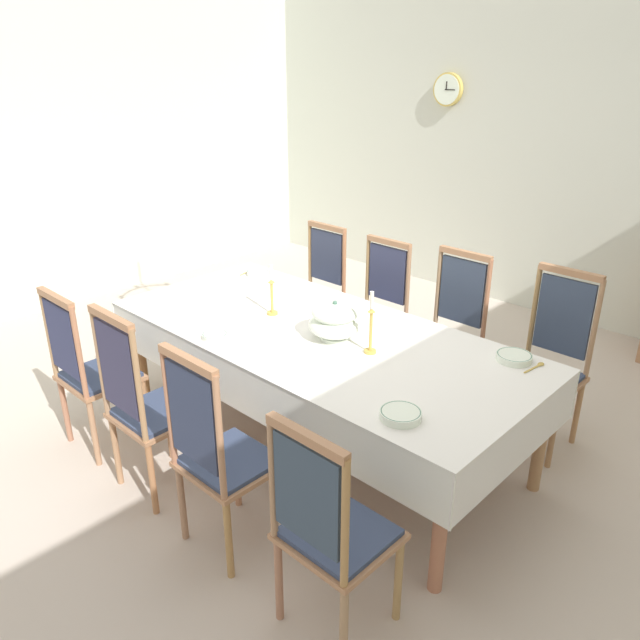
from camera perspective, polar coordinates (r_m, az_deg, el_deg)
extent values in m
cube|color=beige|center=(4.24, 0.97, -10.55)|extent=(7.07, 6.01, 0.04)
cube|color=beige|center=(6.15, 21.60, 16.46)|extent=(7.07, 0.08, 3.55)
cube|color=silver|center=(6.52, -23.73, 16.44)|extent=(0.08, 6.01, 3.55)
cylinder|color=#AF7A47|center=(4.58, -16.22, -3.16)|extent=(0.07, 0.07, 0.75)
cylinder|color=#AA6B4F|center=(3.00, 11.06, -18.22)|extent=(0.07, 0.07, 0.75)
cylinder|color=#AF7C57|center=(5.10, -6.44, 0.44)|extent=(0.07, 0.07, 0.75)
cylinder|color=#A3764D|center=(3.75, 19.81, -9.91)|extent=(0.07, 0.07, 0.75)
cube|color=#A96F52|center=(3.80, -0.20, -2.14)|extent=(2.60, 1.10, 0.08)
cube|color=#A6734F|center=(3.78, -0.20, -1.38)|extent=(2.72, 1.22, 0.03)
cube|color=white|center=(3.77, -0.20, -1.15)|extent=(2.74, 1.24, 0.00)
cube|color=white|center=(3.47, -7.26, -6.43)|extent=(2.74, 0.00, 0.30)
cube|color=white|center=(4.26, 5.52, -0.53)|extent=(2.74, 0.00, 0.30)
cube|color=white|center=(4.80, -12.01, 1.86)|extent=(0.00, 1.24, 0.30)
cube|color=white|center=(3.18, 18.14, -10.59)|extent=(0.00, 1.24, 0.30)
cylinder|color=#A97451|center=(4.48, -18.34, -6.18)|extent=(0.04, 0.04, 0.46)
cylinder|color=#9F704A|center=(4.18, -15.77, -8.04)|extent=(0.04, 0.04, 0.46)
cylinder|color=#A46C51|center=(4.35, -22.48, -7.72)|extent=(0.04, 0.04, 0.46)
cylinder|color=#A97B59|center=(4.05, -20.15, -9.78)|extent=(0.04, 0.04, 0.46)
cube|color=#A6734F|center=(4.14, -19.63, -5.04)|extent=(0.44, 0.42, 0.03)
cube|color=#313D58|center=(4.13, -19.67, -4.74)|extent=(0.40, 0.38, 0.02)
cylinder|color=#9F7852|center=(4.12, -23.77, -1.22)|extent=(0.03, 0.03, 0.58)
cylinder|color=#AA7050|center=(3.78, -21.36, -2.93)|extent=(0.03, 0.03, 0.58)
cube|color=navy|center=(3.94, -22.68, -1.65)|extent=(0.34, 0.02, 0.44)
cube|color=#A6734F|center=(3.84, -23.27, 1.88)|extent=(0.40, 0.04, 0.04)
cylinder|color=#A9734C|center=(5.01, -0.70, -1.66)|extent=(0.04, 0.04, 0.46)
cylinder|color=#A27650|center=(5.26, -3.67, -0.46)|extent=(0.04, 0.04, 0.46)
cylinder|color=#AD6C4E|center=(5.25, 2.04, -0.46)|extent=(0.04, 0.04, 0.46)
cylinder|color=#9F6A4D|center=(5.49, -0.92, 0.64)|extent=(0.04, 0.04, 0.46)
cube|color=#A6734F|center=(5.16, -0.83, 1.99)|extent=(0.44, 0.42, 0.03)
cube|color=#313D58|center=(5.15, -0.83, 2.24)|extent=(0.40, 0.38, 0.02)
cylinder|color=#AB6C47|center=(5.06, 2.24, 5.12)|extent=(0.03, 0.03, 0.57)
cylinder|color=#A77A49|center=(5.32, -0.92, 6.02)|extent=(0.03, 0.03, 0.57)
cube|color=#363D56|center=(5.18, 0.63, 5.88)|extent=(0.34, 0.02, 0.43)
cube|color=#A6734F|center=(5.11, 0.64, 8.61)|extent=(0.40, 0.04, 0.04)
cylinder|color=#9E6B48|center=(3.99, -13.78, -9.47)|extent=(0.04, 0.04, 0.46)
cylinder|color=#AE714E|center=(3.72, -10.48, -11.79)|extent=(0.04, 0.04, 0.46)
cylinder|color=#A97A55|center=(3.84, -18.32, -11.38)|extent=(0.04, 0.04, 0.46)
cylinder|color=#AB7249|center=(3.56, -15.25, -13.99)|extent=(0.04, 0.04, 0.46)
cube|color=#A6734F|center=(3.64, -14.84, -8.49)|extent=(0.44, 0.42, 0.03)
cube|color=#313D58|center=(3.63, -14.88, -8.16)|extent=(0.40, 0.38, 0.02)
cylinder|color=#A07857|center=(3.56, -19.65, -3.73)|extent=(0.03, 0.03, 0.64)
cylinder|color=#A27951|center=(3.25, -16.41, -5.96)|extent=(0.03, 0.03, 0.64)
cube|color=#383755|center=(3.39, -18.17, -4.31)|extent=(0.34, 0.02, 0.49)
cube|color=#A6734F|center=(3.27, -18.79, 0.20)|extent=(0.40, 0.04, 0.04)
cylinder|color=#A96F4A|center=(4.63, 4.99, -3.95)|extent=(0.04, 0.04, 0.46)
cylinder|color=#9F754C|center=(4.85, 1.50, -2.55)|extent=(0.04, 0.04, 0.46)
cylinder|color=#AF6C4D|center=(4.89, 7.65, -2.54)|extent=(0.04, 0.04, 0.46)
cylinder|color=#AD7D4D|center=(5.10, 4.22, -1.27)|extent=(0.04, 0.04, 0.46)
cube|color=#A6734F|center=(4.76, 4.68, 0.05)|extent=(0.44, 0.42, 0.03)
cube|color=#313D58|center=(4.75, 4.69, 0.33)|extent=(0.40, 0.38, 0.02)
cylinder|color=#A17656|center=(4.69, 8.12, 3.38)|extent=(0.03, 0.03, 0.56)
cylinder|color=#A47C4C|center=(4.91, 4.44, 4.47)|extent=(0.03, 0.03, 0.56)
cube|color=#353A58|center=(4.79, 6.25, 4.26)|extent=(0.34, 0.02, 0.43)
cube|color=#A6734F|center=(4.71, 6.38, 7.18)|extent=(0.40, 0.04, 0.04)
cylinder|color=#AD7351|center=(3.53, -7.71, -13.67)|extent=(0.04, 0.04, 0.46)
cylinder|color=#9D7755|center=(3.30, -3.35, -16.51)|extent=(0.04, 0.04, 0.46)
cylinder|color=#9F7357|center=(3.37, -12.63, -16.14)|extent=(0.04, 0.04, 0.46)
cylinder|color=#A37845|center=(3.13, -8.44, -19.42)|extent=(0.04, 0.04, 0.46)
cube|color=#A6734F|center=(3.18, -8.29, -13.03)|extent=(0.44, 0.42, 0.03)
cube|color=#313D58|center=(3.17, -8.32, -12.67)|extent=(0.40, 0.38, 0.02)
cylinder|color=#A46A4D|center=(3.05, -13.78, -7.82)|extent=(0.03, 0.03, 0.63)
cylinder|color=#A57554|center=(2.77, -9.24, -10.84)|extent=(0.03, 0.03, 0.63)
cube|color=#2F3854|center=(2.89, -11.67, -8.74)|extent=(0.34, 0.02, 0.48)
cube|color=#A6734F|center=(2.75, -12.15, -3.68)|extent=(0.40, 0.04, 0.04)
cylinder|color=#A57758|center=(4.31, 11.85, -6.64)|extent=(0.04, 0.04, 0.46)
cylinder|color=#AB6B59|center=(4.48, 7.76, -5.05)|extent=(0.04, 0.04, 0.46)
cylinder|color=#AD6A57|center=(4.58, 14.29, -4.95)|extent=(0.04, 0.04, 0.46)
cylinder|color=#A56F4D|center=(4.75, 10.34, -3.52)|extent=(0.04, 0.04, 0.46)
cube|color=#A6734F|center=(4.42, 11.30, -2.26)|extent=(0.44, 0.42, 0.03)
cube|color=#313D58|center=(4.41, 11.32, -1.97)|extent=(0.40, 0.38, 0.02)
cylinder|color=#A66A4B|center=(4.36, 15.12, 1.57)|extent=(0.03, 0.03, 0.61)
cylinder|color=#9F7C58|center=(4.54, 10.86, 2.84)|extent=(0.03, 0.03, 0.61)
cube|color=#364156|center=(4.44, 12.98, 2.59)|extent=(0.34, 0.02, 0.46)
cube|color=#A6734F|center=(4.35, 13.31, 5.98)|extent=(0.40, 0.04, 0.04)
cylinder|color=#A0764C|center=(3.12, 1.32, -19.37)|extent=(0.04, 0.04, 0.46)
cylinder|color=#A07C4B|center=(2.95, 7.25, -22.68)|extent=(0.04, 0.04, 0.46)
cylinder|color=#9E6B51|center=(2.93, -3.82, -22.78)|extent=(0.04, 0.04, 0.46)
cylinder|color=#A07C59|center=(2.75, 2.21, -26.74)|extent=(0.04, 0.04, 0.46)
cube|color=#A6734F|center=(2.76, 1.79, -19.36)|extent=(0.44, 0.42, 0.03)
cube|color=#313D58|center=(2.74, 1.80, -18.98)|extent=(0.40, 0.38, 0.02)
cylinder|color=#A17655|center=(2.57, -4.40, -14.41)|extent=(0.03, 0.03, 0.58)
cylinder|color=#A67A47|center=(2.36, 2.34, -18.44)|extent=(0.03, 0.03, 0.58)
cube|color=#344456|center=(2.44, -1.21, -15.84)|extent=(0.34, 0.02, 0.44)
cube|color=#A6734F|center=(2.29, -1.27, -10.78)|extent=(0.40, 0.04, 0.04)
cylinder|color=#A5774F|center=(4.04, 20.70, -9.93)|extent=(0.04, 0.04, 0.46)
cylinder|color=#AA714D|center=(4.16, 15.93, -8.19)|extent=(0.04, 0.04, 0.46)
cylinder|color=#AC7B50|center=(4.33, 22.67, -7.87)|extent=(0.04, 0.04, 0.46)
cylinder|color=#AC6A4C|center=(4.45, 18.17, -6.33)|extent=(0.04, 0.04, 0.46)
cube|color=#A6734F|center=(4.13, 19.81, -5.18)|extent=(0.44, 0.42, 0.03)
cube|color=#313D58|center=(4.12, 19.85, -4.88)|extent=(0.40, 0.38, 0.02)
cylinder|color=#A87B57|center=(4.09, 24.01, -0.87)|extent=(0.03, 0.03, 0.65)
cylinder|color=#A27C4A|center=(4.22, 19.14, 0.60)|extent=(0.03, 0.03, 0.65)
cube|color=#36435A|center=(4.14, 21.60, 0.29)|extent=(0.34, 0.02, 0.49)
cube|color=#A6734F|center=(4.04, 22.21, 4.10)|extent=(0.40, 0.04, 0.04)
cylinder|color=white|center=(3.68, 1.36, -1.59)|extent=(0.17, 0.17, 0.02)
ellipsoid|color=white|center=(3.65, 1.37, -0.45)|extent=(0.31, 0.31, 0.14)
ellipsoid|color=white|center=(3.62, 1.39, 0.71)|extent=(0.28, 0.28, 0.11)
sphere|color=#48705E|center=(3.59, 1.40, 1.58)|extent=(0.03, 0.03, 0.03)
cylinder|color=gold|center=(4.04, -4.42, 0.65)|extent=(0.07, 0.07, 0.02)
cylinder|color=gold|center=(4.00, -4.47, 2.12)|extent=(0.02, 0.02, 0.21)
cone|color=gold|center=(3.96, -4.52, 3.60)|extent=(0.04, 0.04, 0.02)
cylinder|color=silver|center=(3.94, -4.55, 4.42)|extent=(0.02, 0.02, 0.10)
cylinder|color=gold|center=(3.52, 4.65, -2.90)|extent=(0.07, 0.07, 0.02)
cylinder|color=gold|center=(3.47, 4.71, -1.01)|extent=(0.02, 0.02, 0.24)
cone|color=gold|center=(3.42, 4.78, 0.91)|extent=(0.04, 0.04, 0.02)
cylinder|color=silver|center=(3.40, 4.81, 1.84)|extent=(0.02, 0.02, 0.10)
cylinder|color=white|center=(4.78, -5.78, 4.35)|extent=(0.17, 0.17, 0.04)
cylinder|color=white|center=(4.78, -5.79, 4.41)|extent=(0.14, 0.14, 0.03)
torus|color=#48705E|center=(4.77, -5.79, 4.53)|extent=(0.16, 0.16, 0.01)
cylinder|color=white|center=(3.58, 17.50, -3.30)|extent=(0.20, 0.20, 0.04)
cylinder|color=white|center=(3.58, 17.51, -3.23)|extent=(0.16, 0.16, 0.03)
torus|color=#48705E|center=(3.58, 17.53, -3.08)|extent=(0.19, 0.19, 0.01)
cylinder|color=white|center=(3.73, -9.70, -1.47)|extent=(0.15, 0.15, 0.03)
cylinder|color=white|center=(3.73, -9.71, -1.40)|extent=(0.12, 0.12, 0.02)
torus|color=#48705E|center=(3.73, -9.72, -1.29)|extent=(0.15, 0.15, 0.01)
cylinder|color=white|center=(2.92, 7.46, -8.67)|extent=(0.20, 0.20, 0.04)
cylinder|color=white|center=(2.92, 7.46, -8.57)|extent=(0.16, 0.16, 0.03)
torus|color=#48705E|center=(2.92, 7.47, -8.40)|extent=(0.19, 0.19, 0.01)
cube|color=gold|center=(4.84, -6.89, 4.36)|extent=(0.04, 0.14, 0.00)
ellipsoid|color=gold|center=(4.90, -6.31, 4.67)|extent=(0.03, 0.05, 0.01)
cube|color=gold|center=(3.52, 18.99, -4.29)|extent=(0.03, 0.14, 0.00)
ellipsoid|color=gold|center=(3.58, 19.73, -3.85)|extent=(0.03, 0.05, 0.01)
cylinder|color=#D1B251|center=(6.62, 11.75, 20.14)|extent=(0.32, 0.05, 0.32)
cylinder|color=white|center=(6.60, 11.61, 20.14)|extent=(0.28, 0.01, 0.28)
cube|color=black|center=(6.60, 11.61, 20.45)|extent=(0.01, 0.00, 0.08)
cube|color=black|center=(6.57, 11.92, 20.11)|extent=(0.11, 0.00, 0.01)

